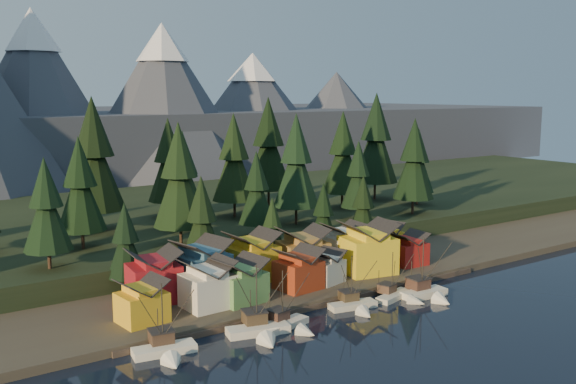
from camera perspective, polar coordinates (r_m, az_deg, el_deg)
ground at (r=108.86m, az=8.25°, el=-12.19°), size 500.00×500.00×0.00m
shore_strip at (r=138.94m, az=-3.12°, el=-7.09°), size 400.00×50.00×1.50m
hillside at (r=181.73m, az=-11.43°, el=-2.69°), size 420.00×100.00×6.00m
dock at (r=120.51m, az=2.84°, el=-9.74°), size 80.00×4.00×1.00m
mountain_ridge at (r=295.15m, az=-21.96°, el=5.76°), size 560.00×190.00×90.00m
boat_0 at (r=99.36m, az=-10.81°, el=-12.89°), size 10.10×10.69×12.08m
boat_1 at (r=105.16m, az=-2.48°, el=-11.44°), size 11.03×11.60×12.68m
boat_2 at (r=108.02m, az=0.14°, el=-11.09°), size 9.66×10.14×10.86m
boat_3 at (r=117.80m, az=6.03°, el=-9.43°), size 9.55×10.07×10.74m
boat_4 at (r=124.40m, az=9.85°, el=-8.61°), size 9.66×10.11×10.05m
boat_5 at (r=126.09m, az=12.36°, el=-8.08°), size 9.75×10.53×12.81m
house_front_0 at (r=109.11m, az=-12.87°, el=-9.31°), size 7.91×7.55×7.26m
house_front_1 at (r=114.25m, az=-7.16°, el=-7.98°), size 8.50×8.18×8.46m
house_front_2 at (r=116.81m, az=-4.35°, el=-7.69°), size 9.01×9.06×7.96m
house_front_3 at (r=123.60m, az=0.93°, el=-6.75°), size 8.50×8.17×7.91m
house_front_4 at (r=128.38m, az=3.24°, el=-6.51°), size 7.79×8.16×6.49m
house_front_5 at (r=135.12m, az=7.10°, el=-4.80°), size 11.87×11.15×10.73m
house_front_6 at (r=143.17m, az=10.63°, el=-4.89°), size 7.49×7.12×7.11m
house_back_0 at (r=118.73m, az=-11.85°, el=-7.19°), size 9.51×9.21×9.48m
house_back_1 at (r=122.86m, az=-7.69°, el=-6.40°), size 10.29×10.38×9.98m
house_back_2 at (r=129.26m, az=-3.23°, el=-5.59°), size 9.51×8.77×9.86m
house_back_3 at (r=133.97m, az=1.32°, el=-5.13°), size 10.59×9.74×9.55m
house_back_4 at (r=141.09m, az=5.03°, el=-4.55°), size 9.06×8.77×9.03m
house_back_5 at (r=147.78m, az=8.47°, el=-4.19°), size 8.68×8.74×8.11m
tree_hill_2 at (r=127.30m, az=-20.68°, el=-1.36°), size 9.10×9.10×21.19m
tree_hill_3 at (r=141.09m, az=-17.98°, el=0.36°), size 10.28×10.28×23.95m
tree_hill_4 at (r=157.13m, az=-16.86°, el=2.90°), size 13.80×13.80×32.16m
tree_hill_5 at (r=137.92m, az=-9.63°, el=1.16°), size 11.54×11.54×26.88m
tree_hill_6 at (r=154.96m, az=-9.30°, el=1.42°), size 10.30×10.30×23.99m
tree_hill_7 at (r=145.22m, az=-2.81°, el=0.14°), size 8.56×8.56×19.94m
tree_hill_8 at (r=169.18m, az=-4.83°, el=2.81°), size 11.87×11.87×27.65m
tree_hill_9 at (r=159.22m, az=0.73°, el=2.51°), size 11.98×11.98×27.90m
tree_hill_10 at (r=184.08m, az=-1.75°, el=4.02°), size 13.59×13.59×31.66m
tree_hill_11 at (r=165.63m, az=6.25°, el=1.35°), size 8.93×8.93×20.79m
tree_hill_12 at (r=182.46m, az=4.88°, el=3.27°), size 11.91×11.91×27.74m
tree_hill_13 at (r=176.15m, az=11.13°, el=2.64°), size 11.21×11.21×26.12m
tree_hill_14 at (r=198.51m, az=7.81°, el=4.48°), size 14.09×14.09×32.82m
tree_hill_15 at (r=171.81m, az=-10.55°, el=2.55°), size 11.31×11.31×26.35m
tree_hill_17 at (r=191.85m, az=11.48°, el=2.53°), size 9.65×9.65×22.48m
tree_shore_0 at (r=124.52m, az=-14.23°, el=-4.40°), size 7.41×7.41×17.26m
tree_shore_1 at (r=130.33m, az=-7.67°, el=-2.68°), size 9.03×9.03×21.03m
tree_shore_2 at (r=139.36m, az=-1.40°, el=-3.23°), size 6.46×6.46×15.04m
tree_shore_3 at (r=147.13m, az=3.16°, el=-2.15°), size 7.32×7.32×17.05m
tree_shore_4 at (r=154.57m, az=6.68°, el=-1.46°), size 7.73×7.73×18.01m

